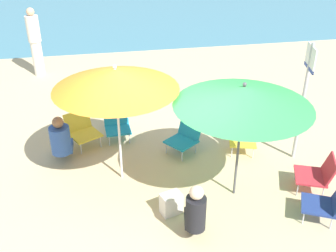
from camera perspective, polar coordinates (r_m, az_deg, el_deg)
name	(u,v)px	position (r m, az deg, el deg)	size (l,w,h in m)	color
ground_plane	(147,187)	(6.75, -3.01, -8.66)	(40.00, 40.00, 0.00)	#CCB789
umbrella_orange	(115,79)	(6.12, -7.44, 6.62)	(1.94, 1.94, 2.03)	silver
umbrella_green	(243,96)	(5.81, 10.63, 4.17)	(2.02, 2.02, 1.94)	#4C4C51
beach_chair_a	(117,124)	(7.99, -7.22, 0.34)	(0.51, 0.57, 0.60)	teal
beach_chair_b	(242,135)	(7.66, 10.49, -1.32)	(0.61, 0.64, 0.58)	gold
beach_chair_c	(327,203)	(6.39, 21.57, -10.07)	(0.72, 0.67, 0.59)	navy
beach_chair_d	(82,129)	(7.88, -12.09, -0.42)	(0.74, 0.77, 0.62)	gold
beach_chair_e	(318,173)	(6.92, 20.46, -6.28)	(0.73, 0.71, 0.62)	red
beach_chair_f	(186,135)	(7.49, 2.49, -1.26)	(0.76, 0.74, 0.68)	teal
person_a	(61,140)	(7.34, -14.93, -1.92)	(0.36, 0.58, 0.94)	#2D519E
person_b	(35,42)	(11.34, -18.28, 11.21)	(0.33, 0.33, 1.80)	silver
person_c	(195,212)	(5.62, 3.90, -12.07)	(0.34, 0.54, 0.91)	black
warning_sign	(306,86)	(7.18, 18.90, 5.40)	(0.14, 0.50, 2.17)	#ADADB2
beach_bag	(171,204)	(6.15, 0.44, -10.91)	(0.31, 0.21, 0.34)	silver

